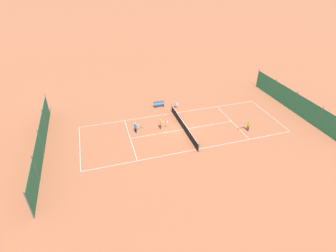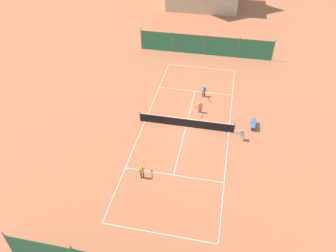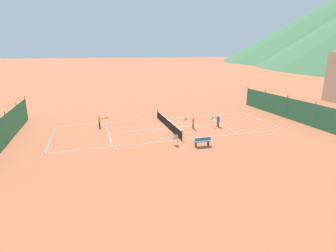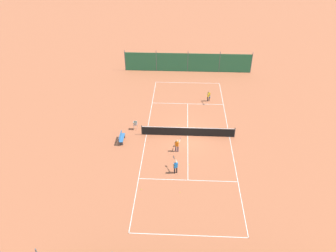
{
  "view_description": "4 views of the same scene",
  "coord_description": "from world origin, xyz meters",
  "px_view_note": "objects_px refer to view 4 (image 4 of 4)",
  "views": [
    {
      "loc": [
        -24.48,
        9.41,
        17.02
      ],
      "look_at": [
        -0.39,
        2.05,
        1.1
      ],
      "focal_mm": 28.0,
      "sensor_mm": 36.0,
      "label": 1
    },
    {
      "loc": [
        3.21,
        -24.35,
        19.92
      ],
      "look_at": [
        -1.35,
        -2.04,
        1.48
      ],
      "focal_mm": 35.0,
      "sensor_mm": 36.0,
      "label": 2
    },
    {
      "loc": [
        26.43,
        -8.0,
        8.2
      ],
      "look_at": [
        1.62,
        -0.48,
        0.71
      ],
      "focal_mm": 28.0,
      "sensor_mm": 36.0,
      "label": 3
    },
    {
      "loc": [
        0.69,
        26.52,
        18.6
      ],
      "look_at": [
        1.95,
        0.2,
        1.21
      ],
      "focal_mm": 35.0,
      "sensor_mm": 36.0,
      "label": 4
    }
  ],
  "objects_px": {
    "courtside_bench": "(122,138)",
    "tennis_ball_mid_court": "(157,90)",
    "player_far_baseline": "(177,144)",
    "tennis_ball_far_corner": "(189,165)",
    "tennis_ball_alley_right": "(141,189)",
    "ball_hopper": "(135,124)",
    "tennis_net": "(188,131)",
    "tennis_ball_by_net_right": "(180,192)",
    "player_far_service": "(209,96)",
    "tennis_ball_alley_left": "(179,124)",
    "player_near_baseline": "(176,166)"
  },
  "relations": [
    {
      "from": "tennis_ball_mid_court",
      "to": "tennis_ball_by_net_right",
      "type": "distance_m",
      "value": 17.74
    },
    {
      "from": "tennis_ball_alley_left",
      "to": "tennis_ball_far_corner",
      "type": "bearing_deg",
      "value": 98.97
    },
    {
      "from": "tennis_ball_by_net_right",
      "to": "tennis_ball_far_corner",
      "type": "relative_size",
      "value": 1.0
    },
    {
      "from": "courtside_bench",
      "to": "tennis_ball_mid_court",
      "type": "bearing_deg",
      "value": -103.55
    },
    {
      "from": "player_far_service",
      "to": "player_far_baseline",
      "type": "relative_size",
      "value": 0.98
    },
    {
      "from": "player_far_baseline",
      "to": "tennis_ball_by_net_right",
      "type": "bearing_deg",
      "value": 93.82
    },
    {
      "from": "tennis_ball_far_corner",
      "to": "tennis_ball_alley_left",
      "type": "bearing_deg",
      "value": -81.03
    },
    {
      "from": "tennis_ball_by_net_right",
      "to": "tennis_ball_far_corner",
      "type": "bearing_deg",
      "value": -102.31
    },
    {
      "from": "tennis_net",
      "to": "tennis_ball_far_corner",
      "type": "distance_m",
      "value": 4.47
    },
    {
      "from": "tennis_net",
      "to": "ball_hopper",
      "type": "height_order",
      "value": "tennis_net"
    },
    {
      "from": "tennis_ball_mid_court",
      "to": "courtside_bench",
      "type": "height_order",
      "value": "courtside_bench"
    },
    {
      "from": "tennis_ball_mid_court",
      "to": "tennis_ball_far_corner",
      "type": "height_order",
      "value": "same"
    },
    {
      "from": "tennis_net",
      "to": "tennis_ball_mid_court",
      "type": "distance_m",
      "value": 10.32
    },
    {
      "from": "tennis_ball_alley_right",
      "to": "ball_hopper",
      "type": "relative_size",
      "value": 0.07
    },
    {
      "from": "player_near_baseline",
      "to": "tennis_ball_far_corner",
      "type": "bearing_deg",
      "value": -137.34
    },
    {
      "from": "player_far_service",
      "to": "player_far_baseline",
      "type": "distance_m",
      "value": 10.24
    },
    {
      "from": "player_far_baseline",
      "to": "ball_hopper",
      "type": "distance_m",
      "value": 5.48
    },
    {
      "from": "ball_hopper",
      "to": "tennis_ball_mid_court",
      "type": "bearing_deg",
      "value": -100.16
    },
    {
      "from": "tennis_ball_far_corner",
      "to": "courtside_bench",
      "type": "distance_m",
      "value": 7.2
    },
    {
      "from": "tennis_ball_alley_left",
      "to": "player_near_baseline",
      "type": "bearing_deg",
      "value": 88.83
    },
    {
      "from": "courtside_bench",
      "to": "player_far_service",
      "type": "bearing_deg",
      "value": -136.22
    },
    {
      "from": "tennis_ball_mid_court",
      "to": "player_near_baseline",
      "type": "bearing_deg",
      "value": 99.99
    },
    {
      "from": "player_far_baseline",
      "to": "tennis_ball_far_corner",
      "type": "distance_m",
      "value": 2.32
    },
    {
      "from": "tennis_net",
      "to": "tennis_ball_alley_right",
      "type": "xyz_separation_m",
      "value": [
        3.73,
        7.67,
        -0.47
      ]
    },
    {
      "from": "ball_hopper",
      "to": "courtside_bench",
      "type": "bearing_deg",
      "value": 63.87
    },
    {
      "from": "tennis_ball_far_corner",
      "to": "player_far_service",
      "type": "bearing_deg",
      "value": -101.31
    },
    {
      "from": "player_near_baseline",
      "to": "tennis_ball_alley_left",
      "type": "bearing_deg",
      "value": -91.17
    },
    {
      "from": "tennis_ball_by_net_right",
      "to": "tennis_ball_alley_right",
      "type": "relative_size",
      "value": 1.0
    },
    {
      "from": "tennis_ball_mid_court",
      "to": "ball_hopper",
      "type": "height_order",
      "value": "ball_hopper"
    },
    {
      "from": "player_far_baseline",
      "to": "player_near_baseline",
      "type": "xyz_separation_m",
      "value": [
        0.06,
        2.98,
        0.01
      ]
    },
    {
      "from": "courtside_bench",
      "to": "player_near_baseline",
      "type": "bearing_deg",
      "value": 141.24
    },
    {
      "from": "tennis_ball_mid_court",
      "to": "ball_hopper",
      "type": "xyz_separation_m",
      "value": [
        1.56,
        8.73,
        0.63
      ]
    },
    {
      "from": "player_far_service",
      "to": "courtside_bench",
      "type": "bearing_deg",
      "value": 43.78
    },
    {
      "from": "tennis_net",
      "to": "player_near_baseline",
      "type": "height_order",
      "value": "player_near_baseline"
    },
    {
      "from": "tennis_net",
      "to": "tennis_ball_alley_right",
      "type": "distance_m",
      "value": 8.54
    },
    {
      "from": "tennis_ball_alley_left",
      "to": "tennis_ball_far_corner",
      "type": "distance_m",
      "value": 6.46
    },
    {
      "from": "tennis_ball_alley_left",
      "to": "tennis_ball_far_corner",
      "type": "height_order",
      "value": "same"
    },
    {
      "from": "player_near_baseline",
      "to": "tennis_ball_alley_left",
      "type": "xyz_separation_m",
      "value": [
        -0.15,
        -7.45,
        -0.73
      ]
    },
    {
      "from": "tennis_net",
      "to": "tennis_ball_by_net_right",
      "type": "distance_m",
      "value": 7.89
    },
    {
      "from": "player_far_baseline",
      "to": "tennis_ball_far_corner",
      "type": "height_order",
      "value": "player_far_baseline"
    },
    {
      "from": "player_far_baseline",
      "to": "tennis_ball_mid_court",
      "type": "relative_size",
      "value": 19.64
    },
    {
      "from": "player_near_baseline",
      "to": "tennis_net",
      "type": "bearing_deg",
      "value": -100.88
    },
    {
      "from": "tennis_ball_alley_right",
      "to": "tennis_ball_far_corner",
      "type": "xyz_separation_m",
      "value": [
        -3.83,
        -3.23,
        0.0
      ]
    },
    {
      "from": "tennis_net",
      "to": "tennis_ball_far_corner",
      "type": "xyz_separation_m",
      "value": [
        -0.1,
        4.44,
        -0.47
      ]
    },
    {
      "from": "player_far_service",
      "to": "tennis_ball_by_net_right",
      "type": "height_order",
      "value": "player_far_service"
    },
    {
      "from": "tennis_ball_mid_court",
      "to": "tennis_ball_by_net_right",
      "type": "relative_size",
      "value": 1.0
    },
    {
      "from": "player_near_baseline",
      "to": "tennis_ball_alley_right",
      "type": "relative_size",
      "value": 19.8
    },
    {
      "from": "player_far_service",
      "to": "tennis_ball_far_corner",
      "type": "bearing_deg",
      "value": 78.69
    },
    {
      "from": "player_far_service",
      "to": "tennis_net",
      "type": "bearing_deg",
      "value": 71.29
    },
    {
      "from": "tennis_net",
      "to": "tennis_ball_alley_left",
      "type": "bearing_deg",
      "value": -64.91
    }
  ]
}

